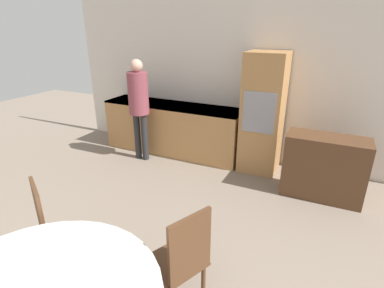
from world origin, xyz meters
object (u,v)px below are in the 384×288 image
at_px(sideboard, 324,167).
at_px(chair_far_right, 182,259).
at_px(person_standing, 139,99).
at_px(chair_far_left, 32,233).
at_px(oven_unit, 263,114).

distance_m(sideboard, chair_far_right, 2.54).
relative_size(chair_far_right, person_standing, 0.57).
bearing_deg(chair_far_right, person_standing, -115.53).
height_order(chair_far_left, person_standing, person_standing).
bearing_deg(oven_unit, chair_far_right, -87.99).
relative_size(sideboard, chair_far_left, 1.06).
bearing_deg(sideboard, oven_unit, 153.59).
xyz_separation_m(sideboard, person_standing, (-2.87, -0.03, 0.62)).
bearing_deg(sideboard, chair_far_right, -109.88).
bearing_deg(person_standing, sideboard, 0.65).
height_order(chair_far_left, chair_far_right, same).
distance_m(oven_unit, sideboard, 1.18).
bearing_deg(oven_unit, sideboard, -26.41).
xyz_separation_m(oven_unit, chair_far_left, (-1.20, -3.14, -0.38)).
height_order(sideboard, chair_far_left, chair_far_left).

